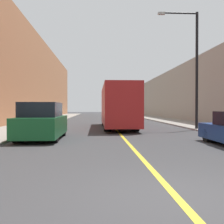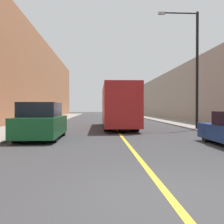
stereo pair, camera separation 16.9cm
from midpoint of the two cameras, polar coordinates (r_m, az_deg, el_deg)
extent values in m
plane|color=#38383A|center=(5.19, 12.84, -17.54)|extent=(200.00, 200.00, 0.00)
cube|color=gray|center=(35.29, -13.30, -1.70)|extent=(3.62, 72.00, 0.10)
cube|color=gray|center=(35.87, 10.92, -1.65)|extent=(3.62, 72.00, 0.10)
cube|color=#B2724C|center=(36.35, -19.31, 7.43)|extent=(4.00, 72.00, 11.61)
cube|color=gray|center=(37.01, 16.67, 3.90)|extent=(4.00, 72.00, 7.20)
cube|color=gold|center=(34.79, -1.09, -1.79)|extent=(0.16, 72.00, 0.01)
cube|color=#AD1E1E|center=(21.46, 1.02, 1.42)|extent=(2.44, 10.60, 3.04)
cube|color=black|center=(16.23, 2.45, 3.47)|extent=(2.07, 0.04, 1.37)
cylinder|color=black|center=(18.16, -1.18, -2.63)|extent=(0.54, 1.04, 1.04)
cylinder|color=black|center=(18.33, 4.78, -2.60)|extent=(0.54, 1.04, 1.04)
cylinder|color=black|center=(24.72, -1.76, -1.69)|extent=(0.54, 1.04, 1.04)
cylinder|color=black|center=(24.84, 2.63, -1.68)|extent=(0.54, 1.04, 1.04)
cube|color=#145128|center=(14.25, -15.25, -2.94)|extent=(2.05, 4.83, 0.98)
cube|color=black|center=(13.98, -15.47, 0.50)|extent=(1.80, 2.66, 0.73)
cube|color=black|center=(11.92, -17.62, -2.87)|extent=(1.74, 0.04, 0.44)
cylinder|color=black|center=(13.03, -20.07, -4.88)|extent=(0.45, 0.68, 0.68)
cylinder|color=black|center=(12.66, -13.09, -5.01)|extent=(0.45, 0.68, 0.68)
cylinder|color=black|center=(15.91, -16.96, -3.82)|extent=(0.45, 0.68, 0.68)
cylinder|color=black|center=(15.61, -11.23, -3.89)|extent=(0.45, 0.68, 0.68)
cylinder|color=black|center=(13.39, 19.97, -4.85)|extent=(0.40, 0.62, 0.62)
cylinder|color=black|center=(20.59, 17.75, 8.59)|extent=(0.20, 0.20, 8.61)
cylinder|color=black|center=(21.14, 14.21, 20.14)|extent=(2.67, 0.12, 0.12)
cube|color=#999993|center=(20.79, 10.46, 20.35)|extent=(0.50, 0.24, 0.16)
camera|label=1|loc=(0.08, -90.26, 0.00)|focal=42.00mm
camera|label=2|loc=(0.08, 89.74, 0.00)|focal=42.00mm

